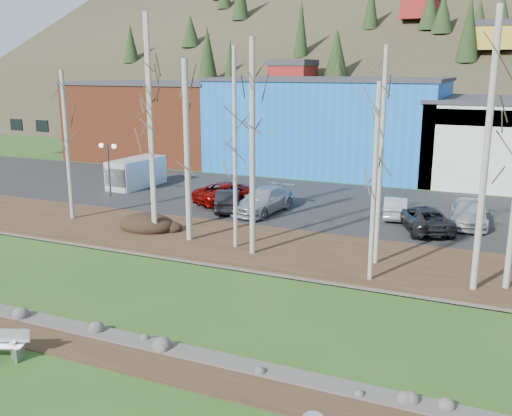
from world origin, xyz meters
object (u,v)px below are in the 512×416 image
at_px(car_0, 228,200).
at_px(car_5, 469,213).
at_px(car_2, 263,200).
at_px(car_4, 424,218).
at_px(car_3, 395,207).
at_px(street_lamp, 108,155).
at_px(van_grey, 135,173).
at_px(car_1, 232,193).

relative_size(car_0, car_5, 0.86).
relative_size(car_0, car_2, 0.79).
distance_m(car_2, car_4, 9.99).
distance_m(car_0, car_3, 10.51).
relative_size(street_lamp, car_2, 0.71).
height_order(car_0, car_5, car_5).
relative_size(car_4, car_5, 1.03).
bearing_deg(van_grey, street_lamp, -81.13).
relative_size(car_1, car_5, 1.11).
xyz_separation_m(car_0, car_5, (14.45, 2.64, 0.02)).
relative_size(street_lamp, car_5, 0.77).
bearing_deg(street_lamp, car_2, 1.60).
bearing_deg(car_2, car_0, -159.92).
distance_m(car_3, van_grey, 20.19).
bearing_deg(street_lamp, car_1, 9.96).
height_order(car_5, van_grey, van_grey).
relative_size(car_0, car_1, 0.77).
xyz_separation_m(car_3, van_grey, (-20.15, 1.21, 0.44)).
xyz_separation_m(street_lamp, car_2, (11.87, 0.14, -2.22)).
distance_m(car_2, car_3, 8.23).
distance_m(street_lamp, car_0, 9.92).
distance_m(car_0, car_1, 1.91).
bearing_deg(car_4, van_grey, -32.10).
bearing_deg(car_2, van_grey, 171.72).
height_order(car_3, car_5, car_5).
xyz_separation_m(car_1, car_4, (12.82, -1.44, -0.05)).
xyz_separation_m(car_0, car_2, (2.22, 0.51, 0.08)).
xyz_separation_m(car_3, car_4, (2.04, -2.28, 0.06)).
distance_m(car_4, car_5, 3.19).
xyz_separation_m(street_lamp, van_grey, (-0.33, 3.49, -1.90)).
xyz_separation_m(car_0, car_3, (10.17, 2.65, -0.05)).
bearing_deg(street_lamp, van_grey, 96.37).
height_order(street_lamp, car_5, street_lamp).
xyz_separation_m(car_2, van_grey, (-12.20, 3.34, 0.31)).
bearing_deg(van_grey, car_5, 0.56).
bearing_deg(car_4, car_1, -29.59).
relative_size(car_3, car_4, 0.78).
xyz_separation_m(street_lamp, car_3, (19.82, 2.28, -2.35)).
distance_m(car_0, car_4, 12.21).
xyz_separation_m(car_0, car_1, (-0.61, 1.81, 0.06)).
xyz_separation_m(car_3, car_5, (4.27, -0.00, 0.07)).
xyz_separation_m(car_1, van_grey, (-9.37, 2.05, 0.33)).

